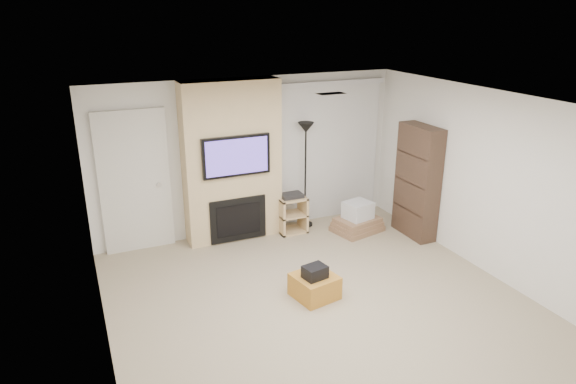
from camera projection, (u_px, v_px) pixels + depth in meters
name	position (u px, v px, depth m)	size (l,w,h in m)	color
floor	(328.00, 311.00, 6.24)	(5.00, 5.50, 0.00)	tan
ceiling	(334.00, 107.00, 5.40)	(5.00, 5.50, 0.00)	white
wall_back	(249.00, 156.00, 8.19)	(5.00, 2.50, 0.00)	white
wall_front	(523.00, 360.00, 3.45)	(5.00, 2.50, 0.00)	white
wall_left	(98.00, 257.00, 4.87)	(5.50, 2.50, 0.00)	white
wall_right	(498.00, 187.00, 6.76)	(5.50, 2.50, 0.00)	white
hvac_vent	(331.00, 94.00, 6.24)	(0.35, 0.18, 0.01)	silver
ottoman	(315.00, 286.00, 6.51)	(0.50, 0.50, 0.30)	#BA7C2A
black_bag	(315.00, 272.00, 6.39)	(0.28, 0.22, 0.16)	black
fireplace_wall	(232.00, 163.00, 7.88)	(1.50, 0.47, 2.50)	#DBBF89
entry_door	(135.00, 183.00, 7.54)	(1.02, 0.11, 2.14)	silver
vertical_blinds	(328.00, 146.00, 8.67)	(1.98, 0.10, 2.37)	silver
floor_lamp	(306.00, 145.00, 8.26)	(0.26, 0.26, 1.77)	black
av_stand	(292.00, 212.00, 8.37)	(0.45, 0.38, 0.66)	#D9B67E
box_stack	(357.00, 220.00, 8.43)	(0.86, 0.73, 0.51)	#966F50
bookshelf	(417.00, 182.00, 8.07)	(0.30, 0.80, 1.80)	#38271C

